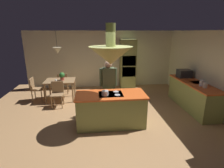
{
  "coord_description": "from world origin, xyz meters",
  "views": [
    {
      "loc": [
        -0.45,
        -4.58,
        2.51
      ],
      "look_at": [
        0.1,
        0.4,
        1.0
      ],
      "focal_mm": 28.01,
      "sensor_mm": 36.0,
      "label": 1
    }
  ],
  "objects_px": {
    "chair_by_back_wall": "(63,82)",
    "dining_table": "(60,83)",
    "chair_at_corner": "(35,88)",
    "oven_tower": "(128,64)",
    "kitchen_island": "(111,109)",
    "person_at_island": "(108,84)",
    "potted_plant_on_table": "(62,76)",
    "cooking_pot_on_cooktop": "(105,93)",
    "canister_sugar": "(202,83)",
    "cup_on_table": "(56,81)",
    "chair_facing_island": "(57,92)",
    "microwave_on_counter": "(184,74)",
    "canister_flour": "(205,85)"
  },
  "relations": [
    {
      "from": "chair_at_corner",
      "to": "cooking_pot_on_cooktop",
      "type": "distance_m",
      "value": 3.36
    },
    {
      "from": "chair_by_back_wall",
      "to": "chair_at_corner",
      "type": "bearing_deg",
      "value": 34.43
    },
    {
      "from": "microwave_on_counter",
      "to": "person_at_island",
      "type": "bearing_deg",
      "value": -164.63
    },
    {
      "from": "potted_plant_on_table",
      "to": "cooking_pot_on_cooktop",
      "type": "bearing_deg",
      "value": -56.82
    },
    {
      "from": "oven_tower",
      "to": "person_at_island",
      "type": "height_order",
      "value": "oven_tower"
    },
    {
      "from": "dining_table",
      "to": "cup_on_table",
      "type": "relative_size",
      "value": 12.12
    },
    {
      "from": "canister_sugar",
      "to": "dining_table",
      "type": "bearing_deg",
      "value": 159.58
    },
    {
      "from": "chair_by_back_wall",
      "to": "cup_on_table",
      "type": "relative_size",
      "value": 9.67
    },
    {
      "from": "dining_table",
      "to": "cup_on_table",
      "type": "distance_m",
      "value": 0.28
    },
    {
      "from": "chair_by_back_wall",
      "to": "dining_table",
      "type": "bearing_deg",
      "value": 90.0
    },
    {
      "from": "dining_table",
      "to": "potted_plant_on_table",
      "type": "height_order",
      "value": "potted_plant_on_table"
    },
    {
      "from": "kitchen_island",
      "to": "cooking_pot_on_cooktop",
      "type": "xyz_separation_m",
      "value": [
        -0.16,
        -0.13,
        0.53
      ]
    },
    {
      "from": "chair_at_corner",
      "to": "chair_facing_island",
      "type": "bearing_deg",
      "value": -124.43
    },
    {
      "from": "kitchen_island",
      "to": "potted_plant_on_table",
      "type": "xyz_separation_m",
      "value": [
        -1.61,
        2.09,
        0.47
      ]
    },
    {
      "from": "kitchen_island",
      "to": "person_at_island",
      "type": "height_order",
      "value": "person_at_island"
    },
    {
      "from": "chair_at_corner",
      "to": "cooking_pot_on_cooktop",
      "type": "relative_size",
      "value": 4.83
    },
    {
      "from": "microwave_on_counter",
      "to": "cooking_pot_on_cooktop",
      "type": "bearing_deg",
      "value": -151.71
    },
    {
      "from": "person_at_island",
      "to": "cooking_pot_on_cooktop",
      "type": "bearing_deg",
      "value": -100.72
    },
    {
      "from": "dining_table",
      "to": "canister_sugar",
      "type": "height_order",
      "value": "canister_sugar"
    },
    {
      "from": "chair_facing_island",
      "to": "canister_sugar",
      "type": "height_order",
      "value": "canister_sugar"
    },
    {
      "from": "kitchen_island",
      "to": "chair_by_back_wall",
      "type": "xyz_separation_m",
      "value": [
        -1.7,
        2.73,
        0.05
      ]
    },
    {
      "from": "person_at_island",
      "to": "canister_sugar",
      "type": "bearing_deg",
      "value": -5.9
    },
    {
      "from": "canister_sugar",
      "to": "cooking_pot_on_cooktop",
      "type": "bearing_deg",
      "value": -169.8
    },
    {
      "from": "cup_on_table",
      "to": "chair_by_back_wall",
      "type": "bearing_deg",
      "value": 82.87
    },
    {
      "from": "canister_flour",
      "to": "canister_sugar",
      "type": "height_order",
      "value": "canister_sugar"
    },
    {
      "from": "kitchen_island",
      "to": "oven_tower",
      "type": "xyz_separation_m",
      "value": [
        1.1,
        3.24,
        0.64
      ]
    },
    {
      "from": "potted_plant_on_table",
      "to": "cooking_pot_on_cooktop",
      "type": "relative_size",
      "value": 1.67
    },
    {
      "from": "potted_plant_on_table",
      "to": "microwave_on_counter",
      "type": "height_order",
      "value": "microwave_on_counter"
    },
    {
      "from": "dining_table",
      "to": "cooking_pot_on_cooktop",
      "type": "distance_m",
      "value": 2.73
    },
    {
      "from": "chair_by_back_wall",
      "to": "cooking_pot_on_cooktop",
      "type": "height_order",
      "value": "cooking_pot_on_cooktop"
    },
    {
      "from": "cooking_pot_on_cooktop",
      "to": "chair_at_corner",
      "type": "bearing_deg",
      "value": 137.85
    },
    {
      "from": "dining_table",
      "to": "canister_flour",
      "type": "relative_size",
      "value": 7.38
    },
    {
      "from": "chair_facing_island",
      "to": "chair_by_back_wall",
      "type": "relative_size",
      "value": 1.0
    },
    {
      "from": "dining_table",
      "to": "person_at_island",
      "type": "xyz_separation_m",
      "value": [
        1.7,
        -1.4,
        0.32
      ]
    },
    {
      "from": "microwave_on_counter",
      "to": "chair_by_back_wall",
      "type": "bearing_deg",
      "value": 164.62
    },
    {
      "from": "chair_facing_island",
      "to": "chair_by_back_wall",
      "type": "bearing_deg",
      "value": 90.0
    },
    {
      "from": "kitchen_island",
      "to": "canister_flour",
      "type": "distance_m",
      "value": 2.9
    },
    {
      "from": "oven_tower",
      "to": "dining_table",
      "type": "relative_size",
      "value": 2.01
    },
    {
      "from": "dining_table",
      "to": "potted_plant_on_table",
      "type": "bearing_deg",
      "value": -6.94
    },
    {
      "from": "kitchen_island",
      "to": "chair_by_back_wall",
      "type": "relative_size",
      "value": 2.16
    },
    {
      "from": "chair_at_corner",
      "to": "oven_tower",
      "type": "bearing_deg",
      "value": -72.93
    },
    {
      "from": "chair_by_back_wall",
      "to": "chair_at_corner",
      "type": "height_order",
      "value": "same"
    },
    {
      "from": "chair_facing_island",
      "to": "chair_at_corner",
      "type": "relative_size",
      "value": 1.0
    },
    {
      "from": "person_at_island",
      "to": "chair_facing_island",
      "type": "distance_m",
      "value": 1.92
    },
    {
      "from": "cup_on_table",
      "to": "canister_sugar",
      "type": "xyz_separation_m",
      "value": [
        4.65,
        -1.48,
        0.19
      ]
    },
    {
      "from": "canister_flour",
      "to": "canister_sugar",
      "type": "xyz_separation_m",
      "value": [
        0.0,
        0.18,
        0.02
      ]
    },
    {
      "from": "cooking_pot_on_cooktop",
      "to": "canister_flour",
      "type": "bearing_deg",
      "value": 6.84
    },
    {
      "from": "cup_on_table",
      "to": "microwave_on_counter",
      "type": "relative_size",
      "value": 0.2
    },
    {
      "from": "kitchen_island",
      "to": "microwave_on_counter",
      "type": "xyz_separation_m",
      "value": [
        2.84,
        1.48,
        0.59
      ]
    },
    {
      "from": "dining_table",
      "to": "chair_facing_island",
      "type": "xyz_separation_m",
      "value": [
        0.0,
        -0.63,
        -0.15
      ]
    }
  ]
}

